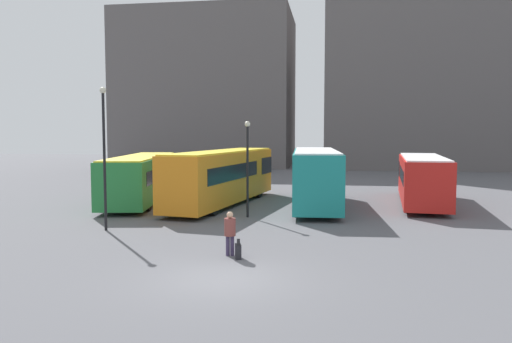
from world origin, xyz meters
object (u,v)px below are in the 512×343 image
Objects in this scene: bus_2 at (316,176)px; lamp_post_1 at (248,160)px; traveler at (230,230)px; lamp_post_0 at (104,148)px; suitcase at (238,251)px; bus_0 at (142,177)px; bus_3 at (422,178)px; bus_1 at (223,175)px.

bus_2 is 2.21× the size of lamp_post_1.
traveler is 7.88m from lamp_post_0.
bus_2 is 15.02× the size of suitcase.
bus_0 is 17.33m from bus_3.
bus_1 is 9.58m from lamp_post_0.
bus_1 is at bearing 84.78° from bus_2.
traveler is at bearing 164.66° from bus_2.
bus_0 is 1.13× the size of bus_3.
traveler is (-2.59, -12.25, -0.88)m from bus_2.
traveler is at bearing -156.64° from bus_0.
bus_3 is at bearing -71.84° from bus_1.
suitcase is 0.15× the size of lamp_post_1.
bus_1 is (5.34, -0.36, 0.20)m from bus_0.
lamp_post_0 is (-8.99, -8.56, 1.86)m from bus_2.
lamp_post_0 reaches higher than traveler.
bus_1 reaches higher than suitcase.
bus_2 is 12.91m from suitcase.
bus_3 is at bearing 32.52° from lamp_post_1.
traveler reaches higher than suitcase.
bus_0 is 9.00m from lamp_post_1.
lamp_post_1 is (-3.33, -4.16, 1.13)m from bus_2.
lamp_post_1 is (5.66, 4.41, -0.73)m from lamp_post_0.
suitcase is at bearing -156.27° from bus_0.
bus_2 is 1.02× the size of bus_3.
suitcase is 8.95m from lamp_post_1.
bus_1 is 1.17× the size of bus_2.
bus_0 is at bearing 17.48° from traveler.
lamp_post_1 is (-1.11, 8.46, 2.69)m from suitcase.
bus_1 reaches higher than bus_3.
bus_2 is at bearing -25.53° from suitcase.
bus_1 reaches higher than traveler.
suitcase is 0.11× the size of lamp_post_0.
bus_1 is 1.19× the size of bus_3.
bus_3 is (17.27, 1.49, 0.01)m from bus_0.
bus_1 is 5.01m from lamp_post_1.
bus_2 is 12.55m from traveler.
bus_0 is at bearing 100.70° from bus_3.
bus_1 reaches higher than bus_0.
lamp_post_1 is at bearing -143.57° from bus_1.
traveler is (2.97, -12.42, -0.85)m from bus_1.
bus_2 is 1.72× the size of lamp_post_0.
suitcase is at bearing -30.93° from lamp_post_0.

